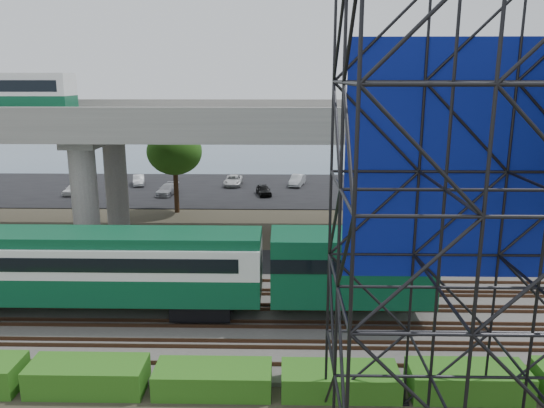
{
  "coord_description": "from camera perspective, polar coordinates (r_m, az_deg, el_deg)",
  "views": [
    {
      "loc": [
        3.72,
        -22.98,
        12.18
      ],
      "look_at": [
        3.11,
        6.0,
        5.17
      ],
      "focal_mm": 35.0,
      "sensor_mm": 36.0,
      "label": 1
    }
  ],
  "objects": [
    {
      "name": "ground",
      "position": [
        26.27,
        -7.3,
        -14.14
      ],
      "size": [
        140.0,
        140.0,
        0.0
      ],
      "primitive_type": "plane",
      "color": "#474233",
      "rests_on": "ground"
    },
    {
      "name": "ballast_bed",
      "position": [
        27.99,
        -6.7,
        -12.06
      ],
      "size": [
        90.0,
        12.0,
        0.2
      ],
      "primitive_type": "cube",
      "color": "slate",
      "rests_on": "ground"
    },
    {
      "name": "service_road",
      "position": [
        35.8,
        -4.86,
        -6.27
      ],
      "size": [
        90.0,
        5.0,
        0.08
      ],
      "primitive_type": "cube",
      "color": "black",
      "rests_on": "ground"
    },
    {
      "name": "parking_lot",
      "position": [
        58.37,
        -2.48,
        1.59
      ],
      "size": [
        90.0,
        18.0,
        0.08
      ],
      "primitive_type": "cube",
      "color": "black",
      "rests_on": "ground"
    },
    {
      "name": "harbor_water",
      "position": [
        80.0,
        -1.49,
        4.85
      ],
      "size": [
        140.0,
        40.0,
        0.03
      ],
      "primitive_type": "cube",
      "color": "#41576B",
      "rests_on": "ground"
    },
    {
      "name": "rail_tracks",
      "position": [
        27.92,
        -6.71,
        -11.73
      ],
      "size": [
        90.0,
        9.52,
        0.16
      ],
      "color": "#472D1E",
      "rests_on": "ballast_bed"
    },
    {
      "name": "commuter_train",
      "position": [
        27.96,
        -16.57,
        -6.41
      ],
      "size": [
        29.3,
        3.06,
        4.3
      ],
      "color": "black",
      "rests_on": "rail_tracks"
    },
    {
      "name": "overpass",
      "position": [
        39.5,
        -6.15,
        7.76
      ],
      "size": [
        80.0,
        12.0,
        12.4
      ],
      "color": "#9E9B93",
      "rests_on": "ground"
    },
    {
      "name": "scaffold_tower",
      "position": [
        16.89,
        22.65,
        -3.66
      ],
      "size": [
        9.36,
        6.36,
        15.0
      ],
      "color": "black",
      "rests_on": "ground"
    },
    {
      "name": "hedge_strip",
      "position": [
        22.16,
        -6.32,
        -18.11
      ],
      "size": [
        34.6,
        1.8,
        1.2
      ],
      "color": "#2B6316",
      "rests_on": "ground"
    },
    {
      "name": "trees",
      "position": [
        40.57,
        -10.77,
        3.99
      ],
      "size": [
        40.94,
        16.94,
        7.69
      ],
      "color": "#382314",
      "rests_on": "ground"
    },
    {
      "name": "suv",
      "position": [
        39.24,
        -22.56,
        -4.39
      ],
      "size": [
        5.15,
        2.83,
        1.37
      ],
      "primitive_type": "imported",
      "rotation": [
        0.0,
        0.0,
        1.69
      ],
      "color": "black",
      "rests_on": "service_road"
    },
    {
      "name": "parked_cars",
      "position": [
        57.78,
        0.05,
        2.11
      ],
      "size": [
        39.16,
        9.55,
        1.3
      ],
      "color": "white",
      "rests_on": "parking_lot"
    }
  ]
}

